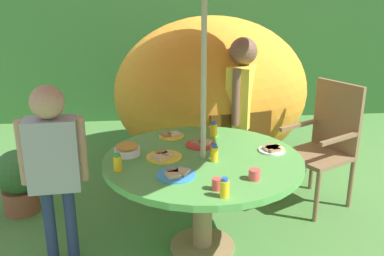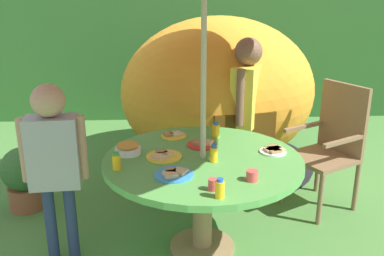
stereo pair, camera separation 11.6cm
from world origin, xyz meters
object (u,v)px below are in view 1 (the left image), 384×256
potted_plant (19,179)px  juice_bottle_near_right (214,153)px  snack_bowl (127,149)px  juice_bottle_far_left (224,188)px  cup_near (217,184)px  child_in_grey_shirt (53,155)px  plate_center_front (171,136)px  dome_tent (211,92)px  plate_back_edge (201,144)px  child_in_yellow_shirt (242,95)px  garden_table (203,172)px  plate_front_edge (176,174)px  juice_bottle_center_back (214,130)px  cup_far (254,174)px  plate_near_left (272,149)px  plate_mid_left (164,156)px  wooden_chair (326,140)px  juice_bottle_far_right (118,163)px

potted_plant → juice_bottle_near_right: juice_bottle_near_right is taller
snack_bowl → potted_plant: bearing=148.3°
juice_bottle_far_left → cup_near: (-0.03, 0.09, -0.02)m
child_in_grey_shirt → plate_center_front: (0.77, 0.51, -0.08)m
snack_bowl → child_in_grey_shirt: bearing=-159.3°
dome_tent → plate_back_edge: (-0.27, -1.41, -0.04)m
child_in_yellow_shirt → juice_bottle_far_left: 1.58m
child_in_grey_shirt → juice_bottle_near_right: size_ratio=10.63×
garden_table → juice_bottle_far_left: bearing=-85.3°
plate_front_edge → juice_bottle_center_back: 0.77m
child_in_grey_shirt → cup_far: 1.27m
dome_tent → snack_bowl: (-0.80, -1.53, -0.01)m
plate_back_edge → dome_tent: bearing=79.0°
dome_tent → snack_bowl: dome_tent is taller
dome_tent → cup_near: size_ratio=34.50×
child_in_yellow_shirt → plate_near_left: bearing=28.6°
garden_table → child_in_yellow_shirt: child_in_yellow_shirt is taller
garden_table → child_in_grey_shirt: 0.99m
plate_near_left → juice_bottle_far_left: size_ratio=1.63×
snack_bowl → juice_bottle_near_right: juice_bottle_near_right is taller
garden_table → plate_center_front: (-0.19, 0.43, 0.12)m
potted_plant → plate_center_front: bearing=-11.0°
potted_plant → plate_mid_left: plate_mid_left is taller
wooden_chair → potted_plant: wooden_chair is taller
cup_near → juice_bottle_center_back: bearing=83.0°
child_in_yellow_shirt → plate_near_left: child_in_yellow_shirt is taller
plate_mid_left → juice_bottle_near_right: bearing=-14.7°
plate_back_edge → cup_near: (0.01, -0.71, 0.02)m
juice_bottle_far_right → plate_near_left: bearing=12.6°
garden_table → snack_bowl: size_ratio=7.52×
juice_bottle_far_right → cup_near: size_ratio=1.67×
juice_bottle_center_back → cup_far: (0.13, -0.79, -0.02)m
garden_table → plate_back_edge: size_ratio=6.46×
plate_near_left → juice_bottle_near_right: 0.46m
snack_bowl → juice_bottle_near_right: (0.58, -0.17, 0.01)m
potted_plant → child_in_yellow_shirt: size_ratio=0.39×
child_in_yellow_shirt → plate_center_front: bearing=-25.9°
plate_center_front → juice_bottle_center_back: juice_bottle_center_back is taller
dome_tent → snack_bowl: bearing=-127.7°
child_in_grey_shirt → juice_bottle_far_left: bearing=-30.8°
garden_table → potted_plant: (-1.45, 0.68, -0.30)m
dome_tent → plate_mid_left: (-0.55, -1.62, -0.04)m
dome_tent → juice_bottle_center_back: size_ratio=20.39×
plate_back_edge → juice_bottle_near_right: size_ratio=1.78×
juice_bottle_far_left → cup_near: 0.10m
snack_bowl → wooden_chair: bearing=17.5°
plate_near_left → cup_near: cup_near is taller
plate_center_front → plate_front_edge: bearing=-90.6°
child_in_grey_shirt → plate_center_front: child_in_grey_shirt is taller
plate_back_edge → juice_bottle_far_left: 0.81m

